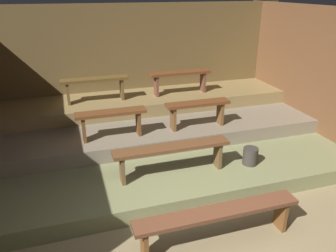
{
  "coord_description": "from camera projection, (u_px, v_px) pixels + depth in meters",
  "views": [
    {
      "loc": [
        -1.34,
        -2.17,
        2.73
      ],
      "look_at": [
        0.21,
        2.71,
        0.56
      ],
      "focal_mm": 35.26,
      "sensor_mm": 36.0,
      "label": 1
    }
  ],
  "objects": [
    {
      "name": "ground",
      "position": [
        164.0,
        172.0,
        5.34
      ],
      "size": [
        6.72,
        5.33,
        0.08
      ],
      "primitive_type": "cube",
      "color": "olive"
    },
    {
      "name": "wall_back",
      "position": [
        132.0,
        65.0,
        6.87
      ],
      "size": [
        6.72,
        0.06,
        2.44
      ],
      "primitive_type": "cube",
      "color": "brown",
      "rests_on": "ground"
    },
    {
      "name": "wall_right",
      "position": [
        329.0,
        82.0,
        5.68
      ],
      "size": [
        0.06,
        5.33,
        2.44
      ],
      "primitive_type": "cube",
      "color": "brown",
      "rests_on": "ground"
    },
    {
      "name": "platform_lower",
      "position": [
        155.0,
        149.0,
        5.75
      ],
      "size": [
        5.92,
        3.45,
        0.24
      ],
      "primitive_type": "cube",
      "color": "olive",
      "rests_on": "ground"
    },
    {
      "name": "platform_middle",
      "position": [
        146.0,
        123.0,
        6.2
      ],
      "size": [
        5.92,
        2.22,
        0.24
      ],
      "primitive_type": "cube",
      "color": "#756957",
      "rests_on": "platform_lower"
    },
    {
      "name": "platform_upper",
      "position": [
        139.0,
        102.0,
        6.58
      ],
      "size": [
        5.92,
        1.15,
        0.24
      ],
      "primitive_type": "cube",
      "color": "olive",
      "rests_on": "platform_middle"
    },
    {
      "name": "bench_floor_center",
      "position": [
        218.0,
        216.0,
        3.67
      ],
      "size": [
        1.93,
        0.25,
        0.45
      ],
      "color": "brown",
      "rests_on": "ground"
    },
    {
      "name": "bench_lower_center",
      "position": [
        172.0,
        151.0,
        4.61
      ],
      "size": [
        1.67,
        0.25,
        0.45
      ],
      "color": "brown",
      "rests_on": "platform_lower"
    },
    {
      "name": "bench_middle_left",
      "position": [
        111.0,
        118.0,
        5.2
      ],
      "size": [
        1.11,
        0.25,
        0.45
      ],
      "color": "brown",
      "rests_on": "platform_middle"
    },
    {
      "name": "bench_middle_right",
      "position": [
        197.0,
        108.0,
        5.61
      ],
      "size": [
        1.11,
        0.25,
        0.45
      ],
      "color": "brown",
      "rests_on": "platform_middle"
    },
    {
      "name": "bench_upper_left",
      "position": [
        95.0,
        84.0,
        6.12
      ],
      "size": [
        1.24,
        0.25,
        0.45
      ],
      "color": "brown",
      "rests_on": "platform_upper"
    },
    {
      "name": "bench_upper_right",
      "position": [
        180.0,
        77.0,
        6.59
      ],
      "size": [
        1.24,
        0.25,
        0.45
      ],
      "color": "brown",
      "rests_on": "platform_upper"
    },
    {
      "name": "pail_lower",
      "position": [
        250.0,
        156.0,
        4.97
      ],
      "size": [
        0.22,
        0.22,
        0.27
      ],
      "primitive_type": "cylinder",
      "color": "#332D28",
      "rests_on": "platform_lower"
    }
  ]
}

